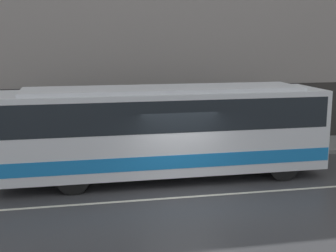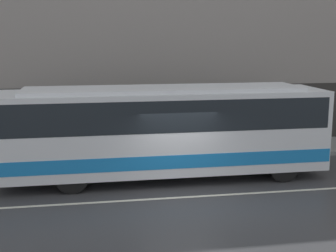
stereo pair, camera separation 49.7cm
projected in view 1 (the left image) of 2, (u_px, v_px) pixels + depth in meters
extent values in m
plane|color=#38383A|center=(186.00, 197.00, 14.41)|extent=(60.00, 60.00, 0.00)
cube|color=gray|center=(155.00, 153.00, 19.59)|extent=(60.00, 2.79, 0.16)
cube|color=gray|center=(148.00, 22.00, 20.06)|extent=(60.00, 0.30, 10.97)
cube|color=#2D2B28|center=(149.00, 117.00, 20.67)|extent=(60.00, 0.06, 2.74)
cube|color=beige|center=(186.00, 197.00, 14.41)|extent=(54.00, 0.14, 0.01)
cube|color=silver|center=(164.00, 130.00, 16.08)|extent=(11.08, 2.53, 2.72)
cube|color=#1972BF|center=(164.00, 153.00, 16.23)|extent=(11.03, 2.55, 0.45)
cube|color=black|center=(164.00, 111.00, 15.96)|extent=(10.75, 2.55, 1.03)
cube|color=orange|center=(312.00, 92.00, 16.96)|extent=(0.12, 1.89, 0.28)
cube|color=silver|center=(164.00, 89.00, 15.81)|extent=(9.42, 2.15, 0.12)
cylinder|color=black|center=(283.00, 165.00, 16.03)|extent=(1.05, 0.28, 1.05)
cylinder|color=black|center=(258.00, 150.00, 18.15)|extent=(1.05, 0.28, 1.05)
cylinder|color=black|center=(73.00, 178.00, 14.61)|extent=(1.05, 0.28, 1.05)
cylinder|color=black|center=(72.00, 160.00, 16.73)|extent=(1.05, 0.28, 1.05)
cylinder|color=#1E5933|center=(113.00, 140.00, 18.29)|extent=(0.36, 0.36, 1.45)
sphere|color=tan|center=(112.00, 119.00, 18.13)|extent=(0.26, 0.26, 0.26)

